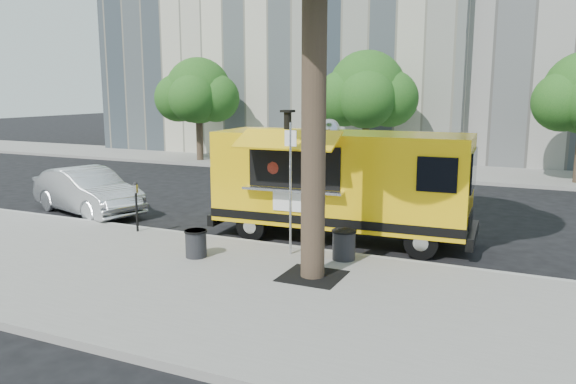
# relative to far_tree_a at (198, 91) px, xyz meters

# --- Properties ---
(ground) EXTENTS (120.00, 120.00, 0.00)m
(ground) POSITION_rel_far_tree_a_xyz_m (10.00, -12.30, -3.78)
(ground) COLOR black
(ground) RESTS_ON ground
(sidewalk) EXTENTS (60.00, 6.00, 0.15)m
(sidewalk) POSITION_rel_far_tree_a_xyz_m (10.00, -16.30, -3.70)
(sidewalk) COLOR gray
(sidewalk) RESTS_ON ground
(curb) EXTENTS (60.00, 0.14, 0.16)m
(curb) POSITION_rel_far_tree_a_xyz_m (10.00, -13.23, -3.70)
(curb) COLOR #999993
(curb) RESTS_ON ground
(far_sidewalk) EXTENTS (60.00, 5.00, 0.15)m
(far_sidewalk) POSITION_rel_far_tree_a_xyz_m (10.00, 1.20, -3.70)
(far_sidewalk) COLOR gray
(far_sidewalk) RESTS_ON ground
(tree_well) EXTENTS (1.20, 1.20, 0.02)m
(tree_well) POSITION_rel_far_tree_a_xyz_m (12.60, -15.10, -3.62)
(tree_well) COLOR black
(tree_well) RESTS_ON sidewalk
(far_tree_a) EXTENTS (3.42, 3.42, 5.36)m
(far_tree_a) POSITION_rel_far_tree_a_xyz_m (0.00, 0.00, 0.00)
(far_tree_a) COLOR #33261C
(far_tree_a) RESTS_ON far_sidewalk
(far_tree_b) EXTENTS (3.60, 3.60, 5.50)m
(far_tree_b) POSITION_rel_far_tree_a_xyz_m (9.00, 0.40, 0.06)
(far_tree_b) COLOR #33261C
(far_tree_b) RESTS_ON far_sidewalk
(sign_post) EXTENTS (0.28, 0.06, 3.00)m
(sign_post) POSITION_rel_far_tree_a_xyz_m (11.55, -13.85, -1.93)
(sign_post) COLOR silver
(sign_post) RESTS_ON sidewalk
(parking_meter) EXTENTS (0.11, 0.11, 1.33)m
(parking_meter) POSITION_rel_far_tree_a_xyz_m (7.00, -13.65, -2.79)
(parking_meter) COLOR black
(parking_meter) RESTS_ON sidewalk
(food_truck) EXTENTS (6.82, 3.37, 3.31)m
(food_truck) POSITION_rel_far_tree_a_xyz_m (11.97, -11.73, -2.22)
(food_truck) COLOR yellow
(food_truck) RESTS_ON ground
(sedan) EXTENTS (4.62, 2.74, 1.44)m
(sedan) POSITION_rel_far_tree_a_xyz_m (3.74, -12.04, -3.06)
(sedan) COLOR silver
(sedan) RESTS_ON ground
(trash_bin_left) EXTENTS (0.55, 0.55, 0.66)m
(trash_bin_left) POSITION_rel_far_tree_a_xyz_m (12.79, -13.73, -3.27)
(trash_bin_left) COLOR black
(trash_bin_left) RESTS_ON sidewalk
(trash_bin_right) EXTENTS (0.51, 0.51, 0.62)m
(trash_bin_right) POSITION_rel_far_tree_a_xyz_m (9.71, -14.94, -3.30)
(trash_bin_right) COLOR black
(trash_bin_right) RESTS_ON sidewalk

